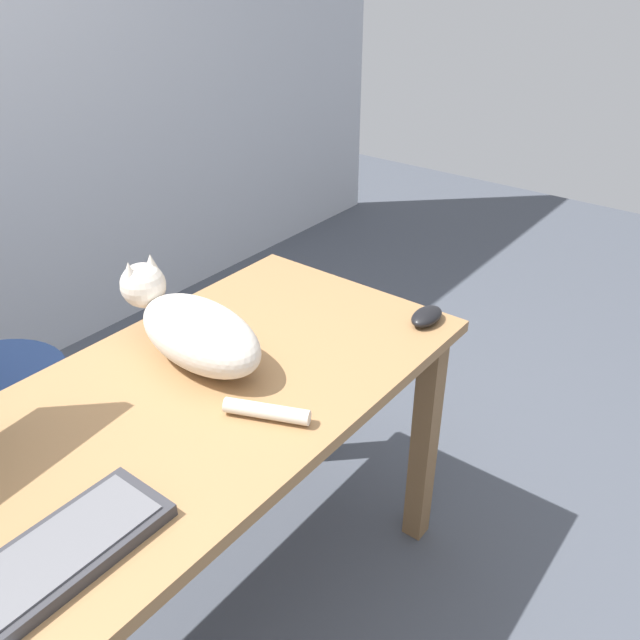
% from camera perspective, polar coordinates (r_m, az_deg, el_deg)
% --- Properties ---
extents(desk, '(1.61, 0.67, 0.75)m').
position_cam_1_polar(desk, '(1.45, -15.34, -12.53)').
color(desk, '#9E7247').
rests_on(desk, ground_plane).
extents(keyboard, '(0.44, 0.15, 0.03)m').
position_cam_1_polar(keyboard, '(1.16, -23.54, -19.45)').
color(keyboard, '#333338').
rests_on(keyboard, desk).
extents(cat, '(0.22, 0.61, 0.20)m').
position_cam_1_polar(cat, '(1.52, -10.95, -0.76)').
color(cat, silver).
rests_on(cat, desk).
extents(computer_mouse, '(0.11, 0.06, 0.04)m').
position_cam_1_polar(computer_mouse, '(1.69, 9.24, 0.33)').
color(computer_mouse, black).
rests_on(computer_mouse, desk).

